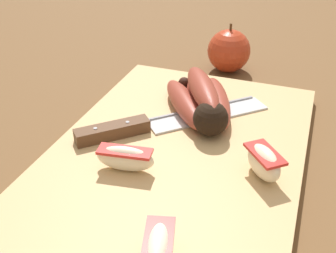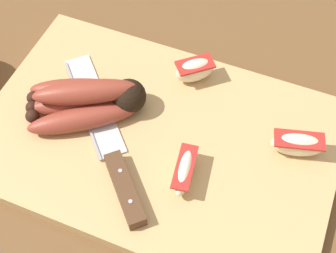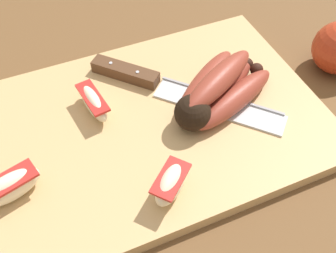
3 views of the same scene
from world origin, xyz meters
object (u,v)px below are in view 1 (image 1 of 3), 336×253
object	(u,v)px
banana_bunch	(202,101)
chefs_knife	(147,125)
apple_wedge_near	(125,158)
whole_apple	(229,51)
apple_wedge_middle	(158,252)
apple_wedge_far	(264,162)

from	to	relation	value
banana_bunch	chefs_knife	world-z (taller)	banana_bunch
banana_bunch	apple_wedge_near	world-z (taller)	banana_bunch
chefs_knife	whole_apple	bearing A→B (deg)	-10.63
apple_wedge_middle	apple_wedge_far	xyz separation A→B (m)	(0.16, -0.07, 0.00)
apple_wedge_near	apple_wedge_far	distance (m)	0.16
apple_wedge_far	whole_apple	bearing A→B (deg)	19.63
whole_apple	apple_wedge_middle	bearing A→B (deg)	-174.29
chefs_knife	apple_wedge_middle	bearing A→B (deg)	-154.94
apple_wedge_middle	whole_apple	distance (m)	0.49
banana_bunch	apple_wedge_far	xyz separation A→B (m)	(-0.11, -0.11, -0.00)
banana_bunch	apple_wedge_near	bearing A→B (deg)	162.68
apple_wedge_near	whole_apple	xyz separation A→B (m)	(0.36, -0.04, 0.00)
apple_wedge_near	apple_wedge_far	bearing A→B (deg)	-74.17
chefs_knife	apple_wedge_far	bearing A→B (deg)	-106.67
banana_bunch	chefs_knife	bearing A→B (deg)	136.07
banana_bunch	chefs_knife	size ratio (longest dim) A/B	0.74
chefs_knife	apple_wedge_middle	world-z (taller)	apple_wedge_middle
apple_wedge_middle	apple_wedge_far	world-z (taller)	apple_wedge_far
banana_bunch	apple_wedge_middle	bearing A→B (deg)	-171.94
banana_bunch	apple_wedge_middle	xyz separation A→B (m)	(-0.28, -0.04, -0.00)
apple_wedge_middle	apple_wedge_far	bearing A→B (deg)	-22.09
chefs_knife	apple_wedge_far	xyz separation A→B (m)	(-0.05, -0.17, 0.01)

